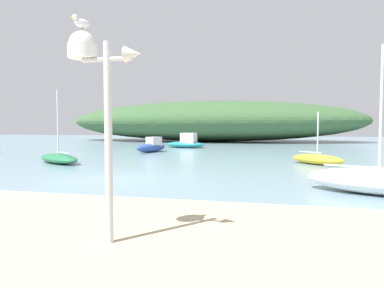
{
  "coord_description": "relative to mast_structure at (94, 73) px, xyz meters",
  "views": [
    {
      "loc": [
        5.61,
        -11.18,
        2.0
      ],
      "look_at": [
        2.61,
        2.31,
        1.27
      ],
      "focal_mm": 30.22,
      "sensor_mm": 36.0,
      "label": 1
    }
  ],
  "objects": [
    {
      "name": "motorboat_east_reach",
      "position": [
        -4.68,
        25.33,
        -2.33
      ],
      "size": [
        4.0,
        1.89,
        1.43
      ],
      "color": "teal",
      "rests_on": "ground"
    },
    {
      "name": "sailboat_far_right",
      "position": [
        5.91,
        5.93,
        -2.44
      ],
      "size": [
        4.33,
        2.68,
        4.41
      ],
      "color": "white",
      "rests_on": "ground"
    },
    {
      "name": "ground_plane",
      "position": [
        -3.06,
        6.62,
        -2.83
      ],
      "size": [
        120.0,
        120.0,
        0.0
      ],
      "primitive_type": "plane",
      "color": "#7A99A8"
    },
    {
      "name": "sailboat_off_point",
      "position": [
        -8.55,
        11.23,
        -2.56
      ],
      "size": [
        3.99,
        3.26,
        4.05
      ],
      "color": "#287A4C",
      "rests_on": "ground"
    },
    {
      "name": "sailboat_inner_mooring",
      "position": [
        5.36,
        13.63,
        -2.55
      ],
      "size": [
        2.92,
        2.7,
        2.8
      ],
      "color": "gold",
      "rests_on": "ground"
    },
    {
      "name": "seagull_on_radar",
      "position": [
        -0.2,
        -0.01,
        0.77
      ],
      "size": [
        0.26,
        0.29,
        0.23
      ],
      "color": "orange",
      "rests_on": "mast_structure"
    },
    {
      "name": "distant_hill",
      "position": [
        -4.68,
        40.19,
        -0.04
      ],
      "size": [
        41.2,
        14.51,
        5.58
      ],
      "primitive_type": "ellipsoid",
      "color": "#3D6038",
      "rests_on": "ground"
    },
    {
      "name": "mast_structure",
      "position": [
        0.0,
        0.0,
        0.0
      ],
      "size": [
        1.18,
        0.44,
        3.28
      ],
      "color": "silver",
      "rests_on": "beach_sand"
    },
    {
      "name": "motorboat_mid_channel",
      "position": [
        -6.11,
        19.7,
        -2.37
      ],
      "size": [
        1.98,
        3.46,
        1.2
      ],
      "color": "#2D4C9E",
      "rests_on": "ground"
    }
  ]
}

